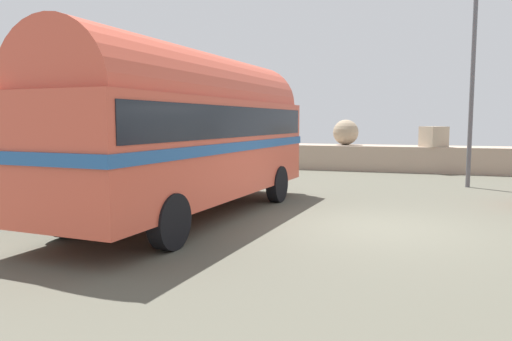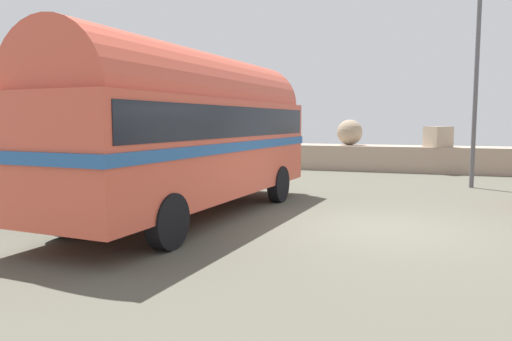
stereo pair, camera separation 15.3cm
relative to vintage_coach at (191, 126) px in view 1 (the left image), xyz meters
name	(u,v)px [view 1 (the left image)]	position (x,y,z in m)	size (l,w,h in m)	color
ground	(375,228)	(4.04, 0.14, -2.04)	(32.00, 26.00, 0.02)	#575548
breakwater	(389,155)	(3.76, 11.96, -1.37)	(31.36, 2.22, 2.33)	tan
vintage_coach	(191,126)	(0.00, 0.00, 0.00)	(3.15, 8.76, 3.70)	black
second_coach	(56,125)	(-4.58, 1.13, 0.00)	(4.12, 8.89, 3.70)	black
lamp_post	(475,74)	(6.55, 7.16, 1.60)	(0.87, 0.42, 6.48)	#5B5B60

